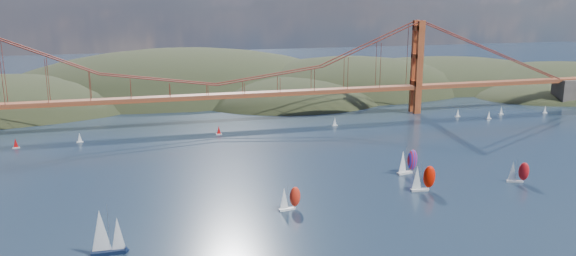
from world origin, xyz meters
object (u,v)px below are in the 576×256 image
Objects in this scene: racer_rwb at (407,161)px; racer_0 at (289,198)px; racer_1 at (423,178)px; racer_2 at (518,172)px; sloop_navy at (106,233)px.

racer_0 is at bearing -168.43° from racer_rwb.
racer_1 is at bearing -3.48° from racer_0.
racer_2 is (91.07, 4.34, 0.12)m from racer_0.
racer_0 is at bearing -170.36° from racer_1.
racer_1 reaches higher than racer_2.
racer_1 reaches higher than racer_0.
racer_0 is (57.00, 18.45, -2.23)m from sloop_navy.
racer_0 is 0.83× the size of racer_1.
racer_1 is 20.43m from racer_rwb.
racer_2 reaches higher than racer_0.
sloop_navy is 1.34× the size of racer_rwb.
racer_1 is at bearing -156.76° from racer_2.
racer_rwb is (112.62, 43.68, -1.29)m from sloop_navy.
racer_1 is at bearing 12.54° from sloop_navy.
racer_2 is at bearing -43.34° from racer_rwb.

